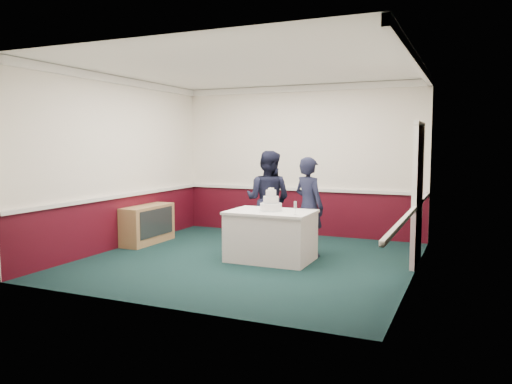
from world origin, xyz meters
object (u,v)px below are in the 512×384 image
at_px(sideboard, 148,224).
at_px(person_woman, 309,206).
at_px(cake_knife, 264,212).
at_px(cake_table, 271,235).
at_px(person_man, 268,200).
at_px(wedding_cake, 271,204).
at_px(champagne_flute, 295,206).

relative_size(sideboard, person_woman, 0.74).
bearing_deg(sideboard, cake_knife, -12.41).
height_order(cake_table, cake_knife, cake_knife).
distance_m(cake_table, person_man, 1.06).
height_order(wedding_cake, person_man, person_man).
bearing_deg(person_man, sideboard, 12.31).
bearing_deg(cake_table, sideboard, 171.98).
xyz_separation_m(wedding_cake, champagne_flute, (0.50, -0.28, 0.03)).
height_order(wedding_cake, cake_knife, wedding_cake).
bearing_deg(cake_table, wedding_cake, 90.00).
bearing_deg(person_woman, sideboard, 32.24).
xyz_separation_m(cake_table, cake_knife, (-0.03, -0.20, 0.39)).
bearing_deg(champagne_flute, person_woman, 94.23).
height_order(wedding_cake, champagne_flute, wedding_cake).
bearing_deg(sideboard, champagne_flute, -11.77).
bearing_deg(cake_knife, person_man, 127.07).
relative_size(cake_table, person_man, 0.77).
height_order(cake_table, champagne_flute, champagne_flute).
bearing_deg(champagne_flute, person_man, 128.23).
height_order(wedding_cake, person_woman, person_woman).
distance_m(cake_knife, champagne_flute, 0.55).
bearing_deg(person_man, person_woman, 161.19).
xyz_separation_m(cake_knife, champagne_flute, (0.53, -0.08, 0.14)).
xyz_separation_m(cake_table, wedding_cake, (0.00, 0.00, 0.50)).
height_order(sideboard, champagne_flute, champagne_flute).
bearing_deg(person_woman, person_man, 9.72).
distance_m(sideboard, cake_table, 2.63).
xyz_separation_m(sideboard, person_woman, (3.04, 0.22, 0.46)).
bearing_deg(wedding_cake, sideboard, 171.98).
relative_size(wedding_cake, champagne_flute, 1.78).
bearing_deg(cake_knife, champagne_flute, 9.24).
height_order(cake_table, person_woman, person_woman).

